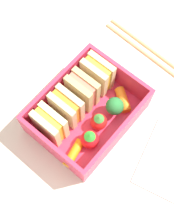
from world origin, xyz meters
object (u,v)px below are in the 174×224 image
strawberry_far_left (99,121)px  chopstick_pair (153,54)px  sandwich_center_left (67,107)px  broccoli_floret (115,106)px  sandwich_center (82,90)px  sandwich_left (50,125)px  sandwich_center_right (97,74)px  carrot_stick_left (74,153)px  carrot_stick_far_left (123,100)px  strawberry_left (90,139)px  drinking_glass (20,217)px

strawberry_far_left → chopstick_pair: size_ratio=0.16×
sandwich_center_left → broccoli_floret: (5.14, -5.39, -0.84)cm
strawberry_far_left → broccoli_floret: size_ratio=0.86×
sandwich_center → sandwich_left: bearing=180.0°
sandwich_left → chopstick_pair: (22.27, -3.75, -3.90)cm
sandwich_center_left → broccoli_floret: size_ratio=1.62×
sandwich_center_right → carrot_stick_left: 13.03cm
sandwich_center → broccoli_floret: bearing=-75.0°
sandwich_center_right → broccoli_floret: bearing=-112.7°
strawberry_far_left → chopstick_pair: (16.54, 1.15, -2.30)cm
sandwich_center_left → sandwich_center: same height
strawberry_far_left → carrot_stick_far_left: bearing=-5.4°
broccoli_floret → carrot_stick_far_left: bearing=-0.7°
strawberry_far_left → broccoli_floret: broccoli_floret is taller
broccoli_floret → strawberry_left: bearing=-177.2°
sandwich_center_right → carrot_stick_far_left: sandwich_center_right is taller
sandwich_center_left → carrot_stick_far_left: size_ratio=1.47×
sandwich_center_left → carrot_stick_left: bearing=-130.5°
broccoli_floret → sandwich_center_left: bearing=133.6°
sandwich_center_right → strawberry_far_left: sandwich_center_right is taller
strawberry_left → strawberry_far_left: size_ratio=1.07×
carrot_stick_left → strawberry_left: bearing=-10.7°
chopstick_pair → drinking_glass: drinking_glass is taller
strawberry_far_left → chopstick_pair: strawberry_far_left is taller
sandwich_center_right → broccoli_floret: sandwich_center_right is taller
sandwich_center_right → drinking_glass: (-23.30, -5.84, 0.46)cm
sandwich_center_left → broccoli_floret: sandwich_center_left is taller
carrot_stick_left → sandwich_center_right: bearing=23.5°
sandwich_center_left → strawberry_far_left: 5.54cm
broccoli_floret → carrot_stick_far_left: (2.33, -0.03, -1.43)cm
sandwich_center → carrot_stick_far_left: 6.98cm
broccoli_floret → chopstick_pair: bearing=7.0°
sandwich_center → broccoli_floret: 5.64cm
sandwich_left → drinking_glass: (-12.21, -5.84, 0.46)cm
sandwich_center → strawberry_far_left: 5.42cm
sandwich_center_left → broccoli_floret: bearing=-46.4°
sandwich_left → broccoli_floret: 10.38cm
strawberry_far_left → broccoli_floret: 3.24cm
sandwich_left → strawberry_far_left: (5.73, -4.90, -1.60)cm
sandwich_center → drinking_glass: drinking_glass is taller
strawberry_left → broccoli_floret: size_ratio=0.92×
drinking_glass → sandwich_center_right: bearing=14.1°
strawberry_left → chopstick_pair: bearing=5.6°
strawberry_left → broccoli_floret: broccoli_floret is taller
strawberry_left → carrot_stick_far_left: bearing=1.8°
carrot_stick_left → broccoli_floret: size_ratio=1.18×
carrot_stick_far_left → drinking_glass: bearing=-179.0°
sandwich_center_right → carrot_stick_far_left: size_ratio=1.47×
carrot_stick_left → strawberry_far_left: size_ratio=1.37×
sandwich_left → sandwich_center_right: size_ratio=1.00×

